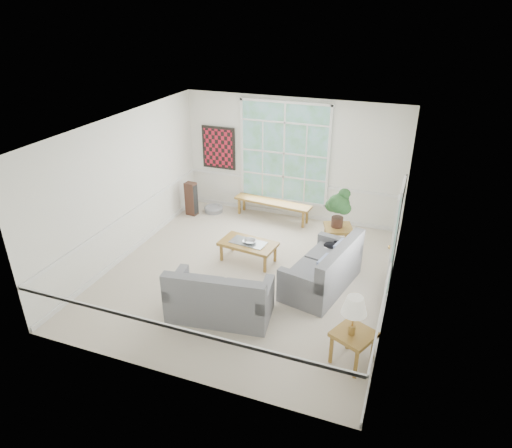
# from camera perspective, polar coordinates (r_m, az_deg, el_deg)

# --- Properties ---
(floor) EXTENTS (5.50, 6.00, 0.01)m
(floor) POSITION_cam_1_polar(r_m,az_deg,el_deg) (9.33, -1.01, -6.24)
(floor) COLOR beige
(floor) RESTS_ON ground
(ceiling) EXTENTS (5.50, 6.00, 0.02)m
(ceiling) POSITION_cam_1_polar(r_m,az_deg,el_deg) (8.13, -1.18, 11.95)
(ceiling) COLOR white
(ceiling) RESTS_ON ground
(wall_back) EXTENTS (5.50, 0.02, 3.00)m
(wall_back) POSITION_cam_1_polar(r_m,az_deg,el_deg) (11.28, 4.55, 8.05)
(wall_back) COLOR white
(wall_back) RESTS_ON ground
(wall_front) EXTENTS (5.50, 0.02, 3.00)m
(wall_front) POSITION_cam_1_polar(r_m,az_deg,el_deg) (6.27, -11.26, -8.30)
(wall_front) COLOR white
(wall_front) RESTS_ON ground
(wall_left) EXTENTS (0.02, 6.00, 3.00)m
(wall_left) POSITION_cam_1_polar(r_m,az_deg,el_deg) (9.89, -16.13, 4.41)
(wall_left) COLOR white
(wall_left) RESTS_ON ground
(wall_right) EXTENTS (0.02, 6.00, 3.00)m
(wall_right) POSITION_cam_1_polar(r_m,az_deg,el_deg) (8.12, 17.30, -0.63)
(wall_right) COLOR white
(wall_right) RESTS_ON ground
(window_back) EXTENTS (2.30, 0.08, 2.40)m
(window_back) POSITION_cam_1_polar(r_m,az_deg,el_deg) (11.25, 3.53, 8.83)
(window_back) COLOR white
(window_back) RESTS_ON wall_back
(entry_door) EXTENTS (0.08, 0.90, 2.10)m
(entry_door) POSITION_cam_1_polar(r_m,az_deg,el_deg) (8.85, 16.98, -1.54)
(entry_door) COLOR white
(entry_door) RESTS_ON floor
(door_sidelight) EXTENTS (0.08, 0.26, 1.90)m
(door_sidelight) POSITION_cam_1_polar(r_m,az_deg,el_deg) (8.25, 16.68, -2.84)
(door_sidelight) COLOR white
(door_sidelight) RESTS_ON wall_right
(wall_art) EXTENTS (0.90, 0.06, 1.10)m
(wall_art) POSITION_cam_1_polar(r_m,az_deg,el_deg) (11.86, -4.71, 9.46)
(wall_art) COLOR maroon
(wall_art) RESTS_ON wall_back
(wall_frame_near) EXTENTS (0.04, 0.26, 0.32)m
(wall_frame_near) POSITION_cam_1_polar(r_m,az_deg,el_deg) (9.71, 17.97, 4.06)
(wall_frame_near) COLOR black
(wall_frame_near) RESTS_ON wall_right
(wall_frame_far) EXTENTS (0.04, 0.26, 0.32)m
(wall_frame_far) POSITION_cam_1_polar(r_m,az_deg,el_deg) (10.08, 18.14, 4.85)
(wall_frame_far) COLOR black
(wall_frame_far) RESTS_ON wall_right
(loveseat_right) EXTENTS (1.31, 1.97, 0.98)m
(loveseat_right) POSITION_cam_1_polar(r_m,az_deg,el_deg) (8.78, 8.24, -5.01)
(loveseat_right) COLOR slate
(loveseat_right) RESTS_ON floor
(loveseat_front) EXTENTS (1.87, 1.15, 0.95)m
(loveseat_front) POSITION_cam_1_polar(r_m,az_deg,el_deg) (7.98, -4.53, -8.44)
(loveseat_front) COLOR slate
(loveseat_front) RESTS_ON floor
(coffee_table) EXTENTS (1.24, 0.77, 0.44)m
(coffee_table) POSITION_cam_1_polar(r_m,az_deg,el_deg) (9.66, -0.98, -3.48)
(coffee_table) COLOR olive
(coffee_table) RESTS_ON floor
(pewter_bowl) EXTENTS (0.34, 0.34, 0.08)m
(pewter_bowl) POSITION_cam_1_polar(r_m,az_deg,el_deg) (9.51, -0.86, -2.18)
(pewter_bowl) COLOR #96969B
(pewter_bowl) RESTS_ON coffee_table
(window_bench) EXTENTS (2.02, 0.60, 0.46)m
(window_bench) POSITION_cam_1_polar(r_m,az_deg,el_deg) (11.53, 2.06, 1.76)
(window_bench) COLOR olive
(window_bench) RESTS_ON floor
(end_table) EXTENTS (0.75, 0.75, 0.58)m
(end_table) POSITION_cam_1_polar(r_m,az_deg,el_deg) (10.17, 10.14, -1.81)
(end_table) COLOR olive
(end_table) RESTS_ON floor
(houseplant) EXTENTS (0.55, 0.55, 0.88)m
(houseplant) POSITION_cam_1_polar(r_m,az_deg,el_deg) (9.87, 10.25, 1.97)
(houseplant) COLOR #244E23
(houseplant) RESTS_ON end_table
(side_table) EXTENTS (0.74, 0.74, 0.57)m
(side_table) POSITION_cam_1_polar(r_m,az_deg,el_deg) (7.28, 11.95, -14.87)
(side_table) COLOR olive
(side_table) RESTS_ON floor
(table_lamp) EXTENTS (0.44, 0.44, 0.65)m
(table_lamp) POSITION_cam_1_polar(r_m,az_deg,el_deg) (6.88, 12.08, -11.16)
(table_lamp) COLOR white
(table_lamp) RESTS_ON side_table
(pet_bed) EXTENTS (0.55, 0.55, 0.14)m
(pet_bed) POSITION_cam_1_polar(r_m,az_deg,el_deg) (12.02, -5.31, 1.88)
(pet_bed) COLOR gray
(pet_bed) RESTS_ON floor
(floor_speaker) EXTENTS (0.29, 0.24, 0.87)m
(floor_speaker) POSITION_cam_1_polar(r_m,az_deg,el_deg) (11.79, -8.09, 3.14)
(floor_speaker) COLOR #3E241A
(floor_speaker) RESTS_ON floor
(cat) EXTENTS (0.34, 0.25, 0.15)m
(cat) POSITION_cam_1_polar(r_m,az_deg,el_deg) (9.29, 9.39, -2.65)
(cat) COLOR black
(cat) RESTS_ON loveseat_right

